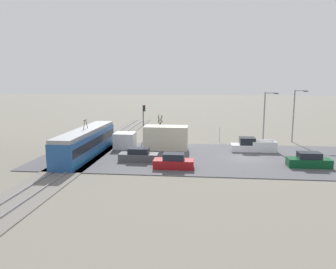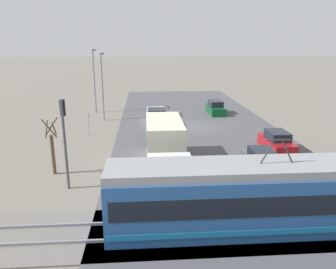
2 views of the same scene
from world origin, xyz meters
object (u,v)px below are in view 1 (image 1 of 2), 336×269
object	(u,v)px
pickup_truck	(252,146)
sedan_car_2	(139,155)
street_lamp_mid_block	(295,112)
street_lamp_near_crossing	(266,114)
light_rail_tram	(86,143)
street_tree	(160,128)
box_truck	(156,138)
no_parking_sign	(220,133)
sedan_car_0	(309,161)
traffic_light_pole	(144,118)
sedan_car_1	(174,162)

from	to	relation	value
pickup_truck	sedan_car_2	xyz separation A→B (m)	(-6.76, 13.82, -0.05)
street_lamp_mid_block	street_lamp_near_crossing	bearing A→B (deg)	108.55
light_rail_tram	street_tree	world-z (taller)	light_rail_tram
box_truck	pickup_truck	bearing A→B (deg)	-89.33
street_tree	street_lamp_near_crossing	size ratio (longest dim) A/B	0.52
light_rail_tram	street_lamp_near_crossing	xyz separation A→B (m)	(10.64, -23.41, 2.71)
no_parking_sign	street_tree	bearing A→B (deg)	84.50
sedan_car_0	traffic_light_pole	bearing A→B (deg)	56.46
pickup_truck	sedan_car_2	world-z (taller)	pickup_truck
traffic_light_pole	street_tree	bearing A→B (deg)	-58.07
light_rail_tram	street_tree	size ratio (longest dim) A/B	4.00
sedan_car_1	no_parking_sign	world-z (taller)	no_parking_sign
light_rail_tram	street_lamp_near_crossing	size ratio (longest dim) A/B	2.07
sedan_car_0	traffic_light_pole	world-z (taller)	traffic_light_pole
pickup_truck	light_rail_tram	bearing A→B (deg)	102.81
traffic_light_pole	street_lamp_near_crossing	bearing A→B (deg)	-90.26
light_rail_tram	sedan_car_0	xyz separation A→B (m)	(-2.77, -25.63, -0.93)
sedan_car_0	box_truck	bearing A→B (deg)	67.38
box_truck	traffic_light_pole	size ratio (longest dim) A/B	1.80
street_tree	no_parking_sign	distance (m)	9.26
light_rail_tram	sedan_car_1	bearing A→B (deg)	-113.03
no_parking_sign	street_lamp_near_crossing	bearing A→B (deg)	-95.73
sedan_car_2	street_lamp_mid_block	bearing A→B (deg)	124.06
no_parking_sign	street_lamp_mid_block	bearing A→B (deg)	-85.54
box_truck	sedan_car_2	distance (m)	6.74
street_tree	street_lamp_near_crossing	distance (m)	16.07
box_truck	sedan_car_1	world-z (taller)	box_truck
sedan_car_0	sedan_car_1	xyz separation A→B (m)	(-2.01, 14.38, -0.00)
sedan_car_1	street_tree	world-z (taller)	street_tree
traffic_light_pole	sedan_car_1	bearing A→B (deg)	-158.94
light_rail_tram	box_truck	bearing A→B (deg)	-60.27
box_truck	street_tree	bearing A→B (deg)	2.87
light_rail_tram	street_lamp_near_crossing	world-z (taller)	street_lamp_near_crossing
sedan_car_1	box_truck	bearing A→B (deg)	-160.91
light_rail_tram	street_lamp_mid_block	size ratio (longest dim) A/B	2.00
box_truck	no_parking_sign	distance (m)	11.10
street_tree	traffic_light_pole	bearing A→B (deg)	121.93
box_truck	pickup_truck	size ratio (longest dim) A/B	1.70
street_lamp_mid_block	sedan_car_0	bearing A→B (deg)	171.13
pickup_truck	no_parking_sign	size ratio (longest dim) A/B	2.59
sedan_car_1	traffic_light_pole	distance (m)	16.85
street_tree	street_lamp_mid_block	size ratio (longest dim) A/B	0.50
pickup_truck	traffic_light_pole	size ratio (longest dim) A/B	1.06
street_lamp_mid_block	pickup_truck	bearing A→B (deg)	136.00
sedan_car_0	sedan_car_2	size ratio (longest dim) A/B	1.00
sedan_car_2	no_parking_sign	size ratio (longest dim) A/B	2.01
sedan_car_2	sedan_car_0	bearing A→B (deg)	87.74
street_tree	street_lamp_near_crossing	world-z (taller)	street_lamp_near_crossing
street_lamp_mid_block	box_truck	bearing A→B (deg)	110.83
box_truck	sedan_car_2	bearing A→B (deg)	170.96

